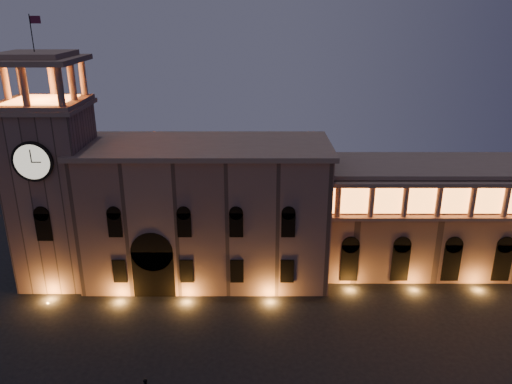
% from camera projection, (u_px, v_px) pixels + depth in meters
% --- Properties ---
extents(government_building, '(30.80, 12.80, 17.60)m').
position_uv_depth(government_building, '(206.00, 211.00, 63.27)').
color(government_building, '#816054').
rests_on(government_building, ground).
extents(clock_tower, '(9.80, 9.80, 32.40)m').
position_uv_depth(clock_tower, '(54.00, 186.00, 61.10)').
color(clock_tower, '#816054').
rests_on(clock_tower, ground).
extents(colonnade_wing, '(40.60, 11.50, 14.50)m').
position_uv_depth(colonnade_wing, '(466.00, 216.00, 65.62)').
color(colonnade_wing, '#7C5B4F').
rests_on(colonnade_wing, ground).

